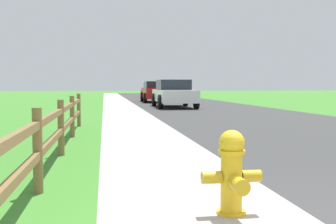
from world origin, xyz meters
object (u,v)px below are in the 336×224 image
object	(u,v)px
parked_suv_white	(174,93)
parked_car_red	(157,92)
fire_hydrant	(232,171)
parked_car_beige	(153,90)

from	to	relation	value
parked_suv_white	parked_car_red	distance (m)	7.14
fire_hydrant	parked_car_red	size ratio (longest dim) A/B	0.17
fire_hydrant	parked_suv_white	bearing A→B (deg)	82.06
parked_car_red	parked_suv_white	bearing A→B (deg)	-89.78
parked_car_red	parked_car_beige	world-z (taller)	parked_car_red
parked_car_red	parked_car_beige	xyz separation A→B (m)	(0.73, 8.30, -0.01)
fire_hydrant	parked_car_red	world-z (taller)	parked_car_red
parked_suv_white	fire_hydrant	bearing A→B (deg)	-97.94
parked_suv_white	parked_car_red	size ratio (longest dim) A/B	1.08
parked_car_beige	parked_suv_white	bearing A→B (deg)	-92.59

